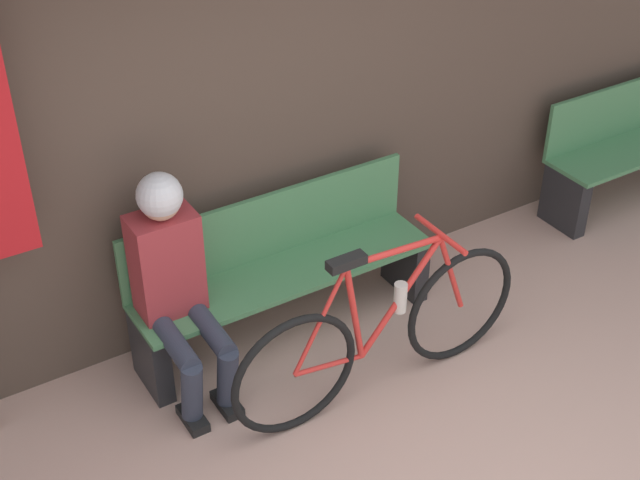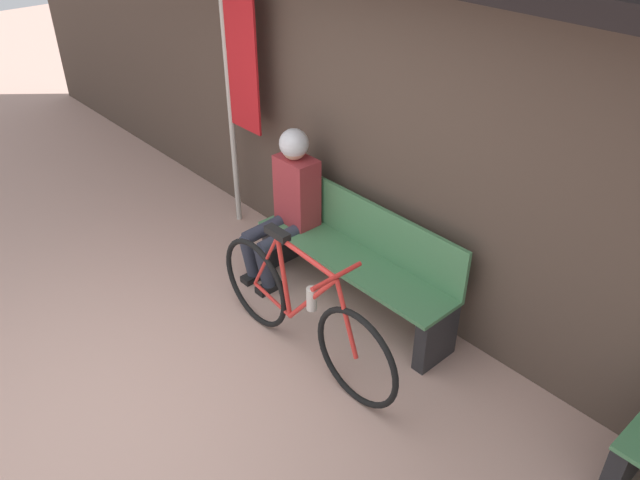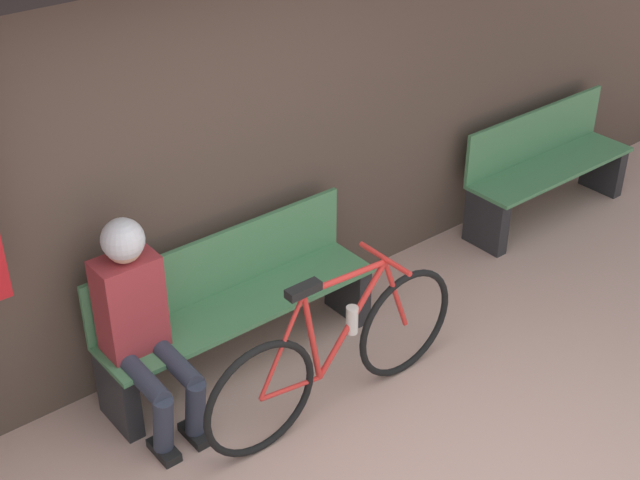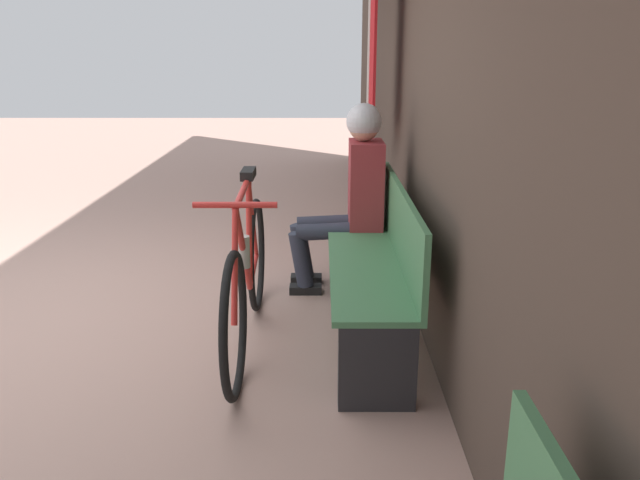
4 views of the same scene
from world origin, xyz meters
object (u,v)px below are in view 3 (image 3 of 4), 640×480
at_px(person_seated, 139,314).
at_px(bicycle, 337,354).
at_px(park_bench_far, 546,170).
at_px(park_bench_near, 236,306).

bearing_deg(person_seated, bicycle, -35.06).
xyz_separation_m(person_seated, park_bench_far, (3.58, 0.11, -0.33)).
height_order(bicycle, park_bench_far, bicycle).
distance_m(park_bench_near, park_bench_far, 2.90).
relative_size(person_seated, park_bench_far, 0.83).
distance_m(park_bench_near, bicycle, 0.75).
height_order(park_bench_near, park_bench_far, same).
xyz_separation_m(bicycle, park_bench_far, (2.70, 0.72, 0.00)).
bearing_deg(person_seated, park_bench_far, 1.70).
distance_m(bicycle, park_bench_far, 2.80).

